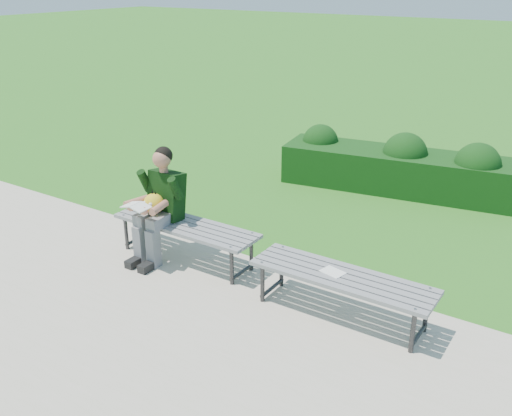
{
  "coord_description": "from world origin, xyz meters",
  "views": [
    {
      "loc": [
        3.08,
        -5.02,
        3.14
      ],
      "look_at": [
        -0.02,
        -0.26,
        0.78
      ],
      "focal_mm": 40.0,
      "sensor_mm": 36.0,
      "label": 1
    }
  ],
  "objects_px": {
    "seated_boy": "(159,201)",
    "paper_sheet": "(333,272)",
    "bench_left": "(186,228)",
    "hedge": "(401,166)",
    "bench_right": "(342,280)"
  },
  "relations": [
    {
      "from": "seated_boy",
      "to": "paper_sheet",
      "type": "relative_size",
      "value": 5.26
    },
    {
      "from": "bench_left",
      "to": "paper_sheet",
      "type": "xyz_separation_m",
      "value": [
        1.92,
        -0.11,
        0.06
      ]
    },
    {
      "from": "hedge",
      "to": "bench_right",
      "type": "xyz_separation_m",
      "value": [
        0.77,
        -3.76,
        0.03
      ]
    },
    {
      "from": "seated_boy",
      "to": "bench_right",
      "type": "bearing_deg",
      "value": -0.47
    },
    {
      "from": "hedge",
      "to": "seated_boy",
      "type": "relative_size",
      "value": 2.76
    },
    {
      "from": "bench_right",
      "to": "seated_boy",
      "type": "distance_m",
      "value": 2.34
    },
    {
      "from": "bench_left",
      "to": "bench_right",
      "type": "relative_size",
      "value": 1.0
    },
    {
      "from": "hedge",
      "to": "bench_right",
      "type": "relative_size",
      "value": 2.02
    },
    {
      "from": "bench_right",
      "to": "seated_boy",
      "type": "bearing_deg",
      "value": 179.53
    },
    {
      "from": "hedge",
      "to": "bench_left",
      "type": "height_order",
      "value": "hedge"
    },
    {
      "from": "bench_left",
      "to": "hedge",
      "type": "bearing_deg",
      "value": 71.12
    },
    {
      "from": "paper_sheet",
      "to": "bench_right",
      "type": "bearing_deg",
      "value": -0.0
    },
    {
      "from": "seated_boy",
      "to": "paper_sheet",
      "type": "distance_m",
      "value": 2.23
    },
    {
      "from": "bench_left",
      "to": "bench_right",
      "type": "distance_m",
      "value": 2.02
    },
    {
      "from": "hedge",
      "to": "bench_right",
      "type": "height_order",
      "value": "hedge"
    }
  ]
}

